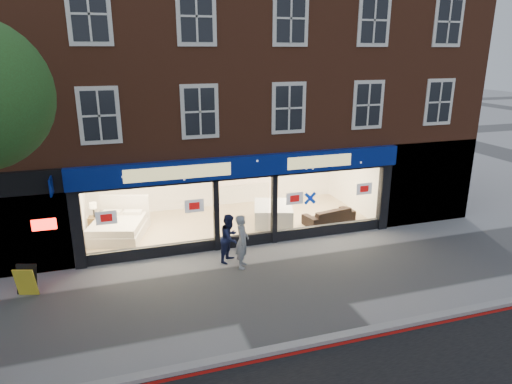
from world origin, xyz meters
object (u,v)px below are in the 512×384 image
display_bed (119,227)px  pedestrian_grey (242,241)px  pedestrian_blue (230,238)px  mattress_stack (273,214)px  sofa (329,215)px  a_board (26,281)px

display_bed → pedestrian_grey: (3.68, -3.61, 0.42)m
pedestrian_grey → pedestrian_blue: bearing=49.0°
display_bed → pedestrian_grey: bearing=-27.2°
display_bed → mattress_stack: 5.88m
sofa → a_board: bearing=1.1°
pedestrian_grey → pedestrian_blue: 0.60m
pedestrian_grey → pedestrian_blue: pedestrian_grey is taller
pedestrian_grey → mattress_stack: bearing=-11.8°
display_bed → sofa: display_bed is taller
display_bed → a_board: bearing=-109.9°
mattress_stack → a_board: size_ratio=2.49×
pedestrian_blue → display_bed: bearing=89.4°
sofa → pedestrian_blue: pedestrian_blue is taller
mattress_stack → pedestrian_blue: bearing=-133.1°
display_bed → pedestrian_blue: size_ratio=1.65×
mattress_stack → pedestrian_grey: bearing=-124.7°
a_board → pedestrian_grey: size_ratio=0.51×
display_bed → pedestrian_grey: pedestrian_grey is taller
a_board → display_bed: bearing=70.1°
a_board → pedestrian_blue: size_ratio=0.55×
a_board → pedestrian_blue: (6.02, 0.39, 0.36)m
mattress_stack → sofa: 2.21m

